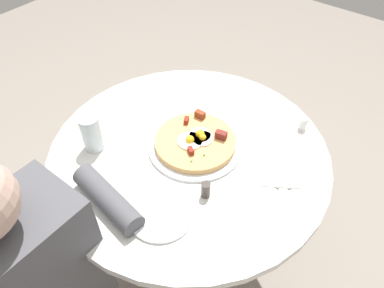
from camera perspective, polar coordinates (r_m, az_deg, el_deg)
The scene contains 11 objects.
ground_plane at distance 1.85m, azimuth -0.35°, elevation -17.25°, with size 6.00×6.00×0.00m, color gray.
dining_table at distance 1.36m, azimuth -0.46°, elevation -6.14°, with size 0.94×0.94×0.76m.
pizza_plate at distance 1.23m, azimuth 0.50°, elevation -0.19°, with size 0.32×0.32×0.01m, color white.
breakfast_pizza at distance 1.22m, azimuth 0.57°, elevation 0.48°, with size 0.27×0.27×0.05m.
bread_plate at distance 1.07m, azimuth -4.86°, elevation -10.77°, with size 0.19×0.19×0.01m, color white.
napkin at distance 1.21m, azimuth 13.70°, elevation -3.42°, with size 0.17×0.14×0.00m, color white.
fork at distance 1.21m, azimuth 14.58°, elevation -3.32°, with size 0.18×0.01×0.01m, color silver.
knife at distance 1.20m, azimuth 12.90°, elevation -3.24°, with size 0.18×0.01×0.01m, color silver.
water_glass at distance 1.24m, azimuth -15.36°, elevation 1.69°, with size 0.07×0.07×0.13m, color silver.
salt_shaker at distance 1.34m, azimuth 16.93°, elevation 3.07°, with size 0.03×0.03×0.05m, color white.
pepper_shaker at distance 1.09m, azimuth 2.15°, elevation -7.13°, with size 0.03×0.03×0.05m, color #3F3833.
Camera 1 is at (-0.66, -0.53, 1.65)m, focal length 34.28 mm.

